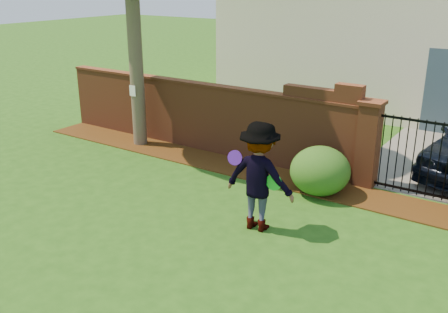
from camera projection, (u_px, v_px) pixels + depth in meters
The scene contains 11 objects.
ground at pixel (159, 228), 9.08m from camera, with size 80.00×80.00×0.01m, color #255314.
mulch_bed at pixel (220, 163), 12.18m from camera, with size 11.10×1.08×0.03m, color #3B200A.
brick_wall at pixel (201, 115), 12.94m from camera, with size 8.70×0.31×2.16m.
pillar_left at pixel (368, 144), 10.61m from camera, with size 0.50×0.50×1.88m.
iron_gate at pixel (422, 158), 10.07m from camera, with size 1.78×0.03×1.60m.
house at pixel (414, 12), 16.84m from camera, with size 12.40×6.40×6.30m.
paper_notice at pixel (132, 91), 12.97m from camera, with size 0.20×0.01×0.28m, color white.
shrub_left at pixel (320, 171), 10.35m from camera, with size 1.24×1.24×1.02m, color #1E5319.
man at pixel (258, 177), 8.74m from camera, with size 1.28×0.73×1.97m, color gray.
frisbee_purple at pixel (235, 158), 8.70m from camera, with size 0.26×0.26×0.02m, color #581CAF.
frisbee_green at pixel (274, 182), 8.55m from camera, with size 0.29×0.29×0.03m, color green.
Camera 1 is at (5.51, -6.06, 4.27)m, focal length 40.36 mm.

